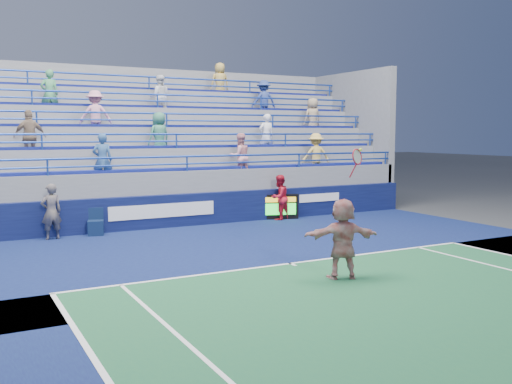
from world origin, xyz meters
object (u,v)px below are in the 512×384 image
tennis_player (343,239)px  ball_girl (279,197)px  judge_chair (96,227)px  serve_speed_board (280,207)px  line_judge (51,212)px

tennis_player → ball_girl: tennis_player is taller
judge_chair → tennis_player: (3.52, -7.82, 0.61)m
tennis_player → ball_girl: bearing=68.7°
judge_chair → tennis_player: size_ratio=0.30×
tennis_player → ball_girl: 8.45m
serve_speed_board → judge_chair: serve_speed_board is taller
serve_speed_board → ball_girl: 0.37m
line_judge → ball_girl: (7.88, 0.16, -0.02)m
ball_girl → tennis_player: bearing=46.7°
judge_chair → serve_speed_board: bearing=1.0°
tennis_player → line_judge: (-4.82, 7.71, -0.05)m
serve_speed_board → line_judge: line_judge is taller
tennis_player → line_judge: 9.09m
judge_chair → line_judge: line_judge is taller
tennis_player → ball_girl: (3.06, 7.87, -0.06)m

